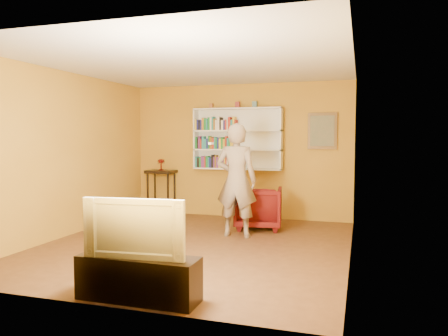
{
  "coord_description": "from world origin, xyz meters",
  "views": [
    {
      "loc": [
        2.36,
        -6.06,
        1.62
      ],
      "look_at": [
        0.22,
        0.75,
        1.12
      ],
      "focal_mm": 35.0,
      "sensor_mm": 36.0,
      "label": 1
    }
  ],
  "objects_px": {
    "bookshelf": "(238,139)",
    "armchair": "(259,208)",
    "console_table": "(161,178)",
    "television": "(138,227)",
    "ruby_lustre": "(161,162)",
    "tv_cabinet": "(138,278)",
    "person": "(236,180)"
  },
  "relations": [
    {
      "from": "console_table",
      "to": "tv_cabinet",
      "type": "distance_m",
      "value": 4.92
    },
    {
      "from": "console_table",
      "to": "person",
      "type": "bearing_deg",
      "value": -35.85
    },
    {
      "from": "console_table",
      "to": "television",
      "type": "distance_m",
      "value": 4.89
    },
    {
      "from": "bookshelf",
      "to": "television",
      "type": "xyz_separation_m",
      "value": [
        0.27,
        -4.66,
        -0.85
      ]
    },
    {
      "from": "console_table",
      "to": "television",
      "type": "xyz_separation_m",
      "value": [
        1.9,
        -4.5,
        -0.04
      ]
    },
    {
      "from": "ruby_lustre",
      "to": "television",
      "type": "height_order",
      "value": "ruby_lustre"
    },
    {
      "from": "ruby_lustre",
      "to": "person",
      "type": "height_order",
      "value": "person"
    },
    {
      "from": "armchair",
      "to": "television",
      "type": "relative_size",
      "value": 0.8
    },
    {
      "from": "bookshelf",
      "to": "television",
      "type": "relative_size",
      "value": 1.74
    },
    {
      "from": "bookshelf",
      "to": "ruby_lustre",
      "type": "xyz_separation_m",
      "value": [
        -1.64,
        -0.16,
        -0.48
      ]
    },
    {
      "from": "person",
      "to": "tv_cabinet",
      "type": "relative_size",
      "value": 1.5
    },
    {
      "from": "bookshelf",
      "to": "person",
      "type": "bearing_deg",
      "value": -75.4
    },
    {
      "from": "tv_cabinet",
      "to": "person",
      "type": "bearing_deg",
      "value": 86.87
    },
    {
      "from": "ruby_lustre",
      "to": "television",
      "type": "bearing_deg",
      "value": -67.06
    },
    {
      "from": "bookshelf",
      "to": "armchair",
      "type": "xyz_separation_m",
      "value": [
        0.64,
        -0.93,
        -1.22
      ]
    },
    {
      "from": "console_table",
      "to": "tv_cabinet",
      "type": "xyz_separation_m",
      "value": [
        1.9,
        -4.5,
        -0.56
      ]
    },
    {
      "from": "tv_cabinet",
      "to": "television",
      "type": "relative_size",
      "value": 1.2
    },
    {
      "from": "console_table",
      "to": "television",
      "type": "relative_size",
      "value": 0.91
    },
    {
      "from": "person",
      "to": "bookshelf",
      "type": "bearing_deg",
      "value": -76.26
    },
    {
      "from": "television",
      "to": "tv_cabinet",
      "type": "bearing_deg",
      "value": 0.0
    },
    {
      "from": "bookshelf",
      "to": "armchair",
      "type": "relative_size",
      "value": 2.19
    },
    {
      "from": "armchair",
      "to": "bookshelf",
      "type": "bearing_deg",
      "value": -64.32
    },
    {
      "from": "bookshelf",
      "to": "tv_cabinet",
      "type": "bearing_deg",
      "value": -86.73
    },
    {
      "from": "ruby_lustre",
      "to": "tv_cabinet",
      "type": "xyz_separation_m",
      "value": [
        1.9,
        -4.5,
        -0.89
      ]
    },
    {
      "from": "ruby_lustre",
      "to": "armchair",
      "type": "bearing_deg",
      "value": -18.72
    },
    {
      "from": "armchair",
      "to": "television",
      "type": "height_order",
      "value": "television"
    },
    {
      "from": "television",
      "to": "ruby_lustre",
      "type": "bearing_deg",
      "value": 107.54
    },
    {
      "from": "bookshelf",
      "to": "ruby_lustre",
      "type": "bearing_deg",
      "value": -174.44
    },
    {
      "from": "console_table",
      "to": "tv_cabinet",
      "type": "bearing_deg",
      "value": -67.06
    },
    {
      "from": "ruby_lustre",
      "to": "person",
      "type": "relative_size",
      "value": 0.13
    },
    {
      "from": "console_table",
      "to": "bookshelf",
      "type": "bearing_deg",
      "value": 5.56
    },
    {
      "from": "console_table",
      "to": "armchair",
      "type": "xyz_separation_m",
      "value": [
        2.27,
        -0.77,
        -0.4
      ]
    }
  ]
}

